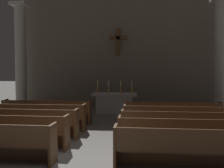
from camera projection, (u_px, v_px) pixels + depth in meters
name	position (u px, v px, depth m)	size (l,w,h in m)	color
ground_plane	(84.00, 166.00, 6.02)	(80.00, 80.00, 0.00)	slate
pew_left_row_2	(4.00, 131.00, 7.33)	(3.62, 0.50, 0.95)	brown
pew_left_row_3	(22.00, 123.00, 8.45)	(3.62, 0.50, 0.95)	brown
pew_left_row_4	(36.00, 117.00, 9.57)	(3.62, 0.50, 0.95)	brown
pew_left_row_5	(47.00, 112.00, 10.68)	(3.62, 0.50, 0.95)	brown
pew_right_row_1	(198.00, 149.00, 5.68)	(3.62, 0.50, 0.95)	brown
pew_right_row_2	(188.00, 136.00, 6.80)	(3.62, 0.50, 0.95)	brown
pew_right_row_3	(181.00, 126.00, 7.91)	(3.62, 0.50, 0.95)	brown
pew_right_row_4	(176.00, 119.00, 9.03)	(3.62, 0.50, 0.95)	brown
pew_right_row_5	(172.00, 114.00, 10.15)	(3.62, 0.50, 0.95)	brown
column_left_third	(21.00, 58.00, 14.20)	(0.88, 0.88, 5.72)	#ADA89E
column_right_third	(219.00, 57.00, 13.09)	(0.88, 0.88, 5.72)	#ADA89E
altar	(115.00, 103.00, 13.07)	(2.20, 0.90, 1.01)	#BCB7AD
candlestick_outer_left	(98.00, 89.00, 13.12)	(0.16, 0.16, 0.63)	#B79338
candlestick_inner_left	(109.00, 89.00, 13.06)	(0.16, 0.16, 0.63)	#B79338
candlestick_inner_right	(121.00, 89.00, 13.00)	(0.16, 0.16, 0.63)	#B79338
candlestick_outer_right	(132.00, 89.00, 12.94)	(0.16, 0.16, 0.63)	#B79338
apse_with_cross	(118.00, 48.00, 15.17)	(11.24, 0.43, 6.78)	#706656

